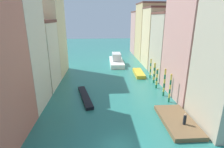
{
  "coord_description": "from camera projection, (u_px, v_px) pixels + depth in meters",
  "views": [
    {
      "loc": [
        -1.69,
        -15.23,
        13.02
      ],
      "look_at": [
        0.67,
        20.78,
        1.5
      ],
      "focal_mm": 28.48,
      "sensor_mm": 36.0,
      "label": 1
    }
  ],
  "objects": [
    {
      "name": "mooring_pole_1",
      "position": [
        164.0,
        82.0,
        30.18
      ],
      "size": [
        0.32,
        0.32,
        4.93
      ],
      "color": "#197247",
      "rests_on": "ground"
    },
    {
      "name": "building_right_2",
      "position": [
        171.0,
        46.0,
        39.08
      ],
      "size": [
        7.11,
        9.07,
        14.14
      ],
      "color": "#BCB299",
      "rests_on": "ground"
    },
    {
      "name": "mooring_pole_3",
      "position": [
        154.0,
        73.0,
        36.5
      ],
      "size": [
        0.39,
        0.39,
        4.28
      ],
      "color": "#197247",
      "rests_on": "ground"
    },
    {
      "name": "person_on_dock",
      "position": [
        185.0,
        119.0,
        21.53
      ],
      "size": [
        0.36,
        0.36,
        1.45
      ],
      "color": "black",
      "rests_on": "waterfront_dock"
    },
    {
      "name": "building_right_4",
      "position": [
        149.0,
        32.0,
        56.4
      ],
      "size": [
        7.11,
        9.8,
        17.31
      ],
      "color": "#DBB77A",
      "rests_on": "ground"
    },
    {
      "name": "mooring_pole_0",
      "position": [
        170.0,
        88.0,
        27.93
      ],
      "size": [
        0.29,
        0.29,
        4.76
      ],
      "color": "#197247",
      "rests_on": "ground"
    },
    {
      "name": "building_right_5",
      "position": [
        142.0,
        33.0,
        65.86
      ],
      "size": [
        7.11,
        9.08,
        15.14
      ],
      "color": "tan",
      "rests_on": "ground"
    },
    {
      "name": "mooring_pole_4",
      "position": [
        151.0,
        68.0,
        39.32
      ],
      "size": [
        0.32,
        0.32,
        4.43
      ],
      "color": "#197247",
      "rests_on": "ground"
    },
    {
      "name": "building_left_2",
      "position": [
        36.0,
        55.0,
        33.09
      ],
      "size": [
        7.11,
        7.76,
        12.66
      ],
      "color": "beige",
      "rests_on": "ground"
    },
    {
      "name": "building_right_1",
      "position": [
        196.0,
        39.0,
        28.68
      ],
      "size": [
        7.11,
        10.84,
        19.51
      ],
      "color": "tan",
      "rests_on": "ground"
    },
    {
      "name": "waterfront_dock",
      "position": [
        177.0,
        121.0,
        22.94
      ],
      "size": [
        3.83,
        7.73,
        0.55
      ],
      "color": "brown",
      "rests_on": "ground"
    },
    {
      "name": "vaporetto_white",
      "position": [
        116.0,
        61.0,
        51.54
      ],
      "size": [
        3.86,
        11.49,
        3.25
      ],
      "color": "white",
      "rests_on": "ground"
    },
    {
      "name": "building_right_3",
      "position": [
        158.0,
        38.0,
        47.62
      ],
      "size": [
        7.11,
        8.55,
        15.65
      ],
      "color": "beige",
      "rests_on": "ground"
    },
    {
      "name": "motorboat_0",
      "position": [
        139.0,
        73.0,
        42.13
      ],
      "size": [
        2.19,
        6.74,
        0.78
      ],
      "color": "gold",
      "rests_on": "ground"
    },
    {
      "name": "mooring_pole_2",
      "position": [
        157.0,
        78.0,
        33.72
      ],
      "size": [
        0.36,
        0.36,
        3.92
      ],
      "color": "#197247",
      "rests_on": "ground"
    },
    {
      "name": "ground_plane",
      "position": [
        108.0,
        75.0,
        41.83
      ],
      "size": [
        154.0,
        154.0,
        0.0
      ],
      "primitive_type": "plane",
      "color": "#28756B"
    },
    {
      "name": "gondola_black",
      "position": [
        85.0,
        97.0,
        29.89
      ],
      "size": [
        3.27,
        8.73,
        0.52
      ],
      "color": "black",
      "rests_on": "ground"
    },
    {
      "name": "building_left_1",
      "position": [
        15.0,
        54.0,
        25.05
      ],
      "size": [
        7.11,
        7.41,
        16.13
      ],
      "color": "beige",
      "rests_on": "ground"
    },
    {
      "name": "building_left_3",
      "position": [
        47.0,
        37.0,
        40.47
      ],
      "size": [
        7.11,
        9.44,
        17.58
      ],
      "color": "beige",
      "rests_on": "ground"
    }
  ]
}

